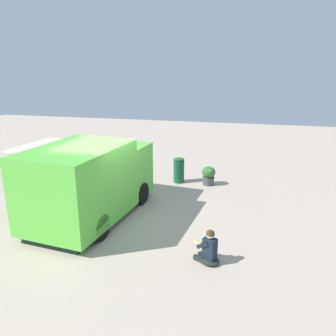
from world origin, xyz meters
TOP-DOWN VIEW (x-y plane):
  - ground_plane at (0.00, 0.00)m, footprint 40.00×40.00m
  - food_truck at (0.55, 0.08)m, footprint 3.23×4.90m
  - person_customer at (-3.35, 1.81)m, footprint 0.76×0.63m
  - planter_flowering_near at (1.55, -4.05)m, footprint 0.62×0.62m
  - planter_flowering_far at (-2.64, -3.86)m, footprint 0.54×0.54m
  - trash_bin at (-1.41, -3.87)m, footprint 0.45×0.45m

SIDE VIEW (x-z plane):
  - ground_plane at x=0.00m, z-range 0.00..0.00m
  - person_customer at x=-3.35m, z-range -0.11..0.77m
  - planter_flowering_far at x=-2.64m, z-range 0.02..0.78m
  - planter_flowering_near at x=1.55m, z-range 0.00..0.85m
  - trash_bin at x=-1.41m, z-range 0.01..1.04m
  - food_truck at x=0.55m, z-range -0.04..2.36m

